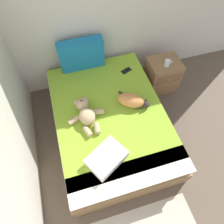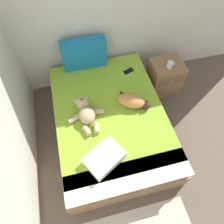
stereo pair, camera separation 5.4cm
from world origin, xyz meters
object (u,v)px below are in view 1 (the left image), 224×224
nightstand (162,75)px  mug (167,63)px  teddy_bear (86,113)px  cat (132,101)px  cell_phone (126,71)px  throw_pillow (106,158)px  bed (110,122)px  patterned_cushion (81,55)px

nightstand → mug: bearing=-102.3°
teddy_bear → nightstand: size_ratio=1.01×
cat → cell_phone: 0.59m
teddy_bear → mug: teddy_bear is taller
cell_phone → throw_pillow: 1.34m
cat → nightstand: bearing=36.6°
teddy_bear → bed: bearing=-3.8°
teddy_bear → nightstand: 1.43m
nightstand → patterned_cushion: bearing=164.7°
cat → cell_phone: bearing=78.0°
throw_pillow → nightstand: (1.20, 1.14, -0.27)m
patterned_cushion → teddy_bear: (-0.15, -0.85, -0.14)m
mug → teddy_bear: bearing=-159.6°
cat → mug: (0.69, 0.46, 0.03)m
patterned_cushion → throw_pillow: bearing=-92.3°
cat → mug: bearing=33.8°
cell_phone → mug: (0.56, -0.11, 0.09)m
teddy_bear → mug: 1.36m
bed → cell_phone: bearing=55.0°
bed → cell_phone: size_ratio=11.82×
cat → nightstand: size_ratio=0.78×
bed → cat: bearing=6.6°
teddy_bear → cell_phone: 0.93m
patterned_cushion → mug: (1.13, -0.37, -0.12)m
bed → cell_phone: (0.42, 0.61, 0.24)m
cat → teddy_bear: (-0.59, -0.02, 0.00)m
cell_phone → bed: bearing=-125.0°
bed → mug: mug is taller
patterned_cushion → cat: patterned_cushion is taller
bed → cat: cat is taller
patterned_cushion → teddy_bear: size_ratio=1.15×
bed → teddy_bear: size_ratio=3.70×
bed → mug: size_ratio=16.17×
cat → nightstand: 0.92m
bed → throw_pillow: 0.68m
bed → patterned_cushion: patterned_cushion is taller
mug → nightstand: bearing=77.7°
cell_phone → teddy_bear: bearing=-140.6°
teddy_bear → mug: size_ratio=4.37×
bed → mug: (0.99, 0.49, 0.34)m
patterned_cushion → cell_phone: 0.66m
cell_phone → mug: bearing=-11.2°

